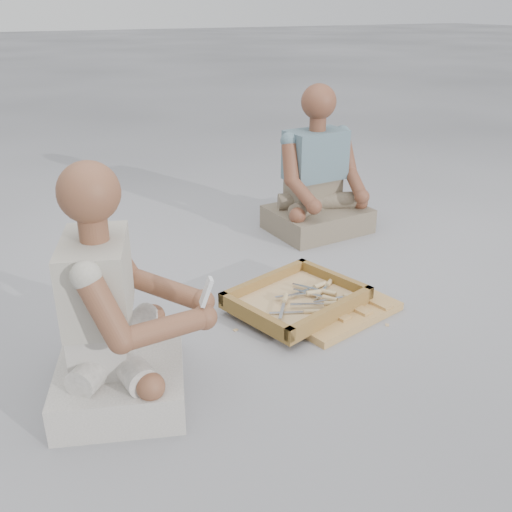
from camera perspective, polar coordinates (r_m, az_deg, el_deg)
name	(u,v)px	position (r m, az deg, el deg)	size (l,w,h in m)	color
ground	(285,337)	(2.45, 2.91, -8.08)	(60.00, 60.00, 0.00)	#9F9EA4
carved_panel	(337,310)	(2.64, 8.08, -5.36)	(0.53, 0.35, 0.04)	olive
tool_tray	(297,299)	(2.62, 4.08, -4.36)	(0.67, 0.59, 0.07)	brown
chisel_0	(328,284)	(2.75, 7.20, -2.82)	(0.19, 0.15, 0.02)	silver
chisel_1	(346,296)	(2.63, 9.01, -3.99)	(0.22, 0.04, 0.02)	silver
chisel_2	(307,312)	(2.51, 5.08, -5.59)	(0.21, 0.10, 0.02)	silver
chisel_3	(324,291)	(2.67, 6.87, -3.53)	(0.14, 0.19, 0.02)	silver
chisel_4	(309,293)	(2.64, 5.34, -3.70)	(0.22, 0.06, 0.02)	silver
chisel_5	(325,297)	(2.61, 6.96, -4.14)	(0.13, 0.19, 0.02)	silver
chisel_6	(317,286)	(2.71, 6.07, -3.03)	(0.22, 0.06, 0.02)	silver
chisel_7	(285,301)	(2.56, 2.88, -4.48)	(0.14, 0.19, 0.02)	silver
chisel_8	(327,304)	(2.55, 7.11, -4.74)	(0.21, 0.11, 0.02)	silver
wood_chip_0	(354,303)	(2.74, 9.81, -4.67)	(0.02, 0.01, 0.00)	tan
wood_chip_1	(258,291)	(2.81, 0.24, -3.52)	(0.02, 0.01, 0.00)	tan
wood_chip_2	(347,327)	(2.54, 9.10, -7.07)	(0.02, 0.01, 0.00)	tan
wood_chip_3	(236,330)	(2.49, -2.06, -7.40)	(0.02, 0.01, 0.00)	tan
wood_chip_4	(240,294)	(2.79, -1.66, -3.78)	(0.02, 0.01, 0.00)	tan
wood_chip_5	(289,292)	(2.81, 3.33, -3.62)	(0.02, 0.01, 0.00)	tan
wood_chip_6	(289,330)	(2.50, 3.31, -7.39)	(0.02, 0.01, 0.00)	tan
wood_chip_7	(377,309)	(2.71, 12.05, -5.23)	(0.02, 0.01, 0.00)	tan
wood_chip_8	(387,325)	(2.59, 12.99, -6.74)	(0.02, 0.01, 0.00)	tan
wood_chip_9	(346,333)	(2.50, 9.03, -7.57)	(0.02, 0.01, 0.00)	tan
wood_chip_10	(268,294)	(2.78, 1.22, -3.81)	(0.02, 0.01, 0.00)	tan
craftsman	(115,321)	(2.05, -13.93, -6.31)	(0.64, 0.66, 0.86)	beige
companion	(318,184)	(3.50, 6.19, 7.15)	(0.60, 0.50, 0.88)	#726852
mobile_phone	(206,292)	(1.93, -4.99, -3.58)	(0.06, 0.05, 0.10)	silver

